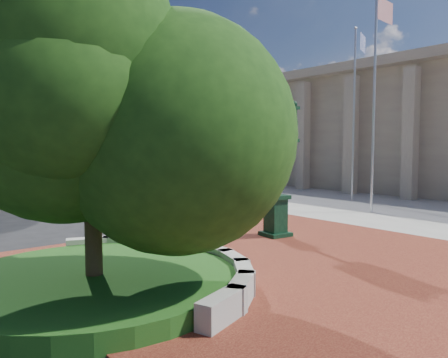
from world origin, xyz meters
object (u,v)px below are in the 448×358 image
at_px(post_clock, 276,155).
at_px(flagpole_b, 354,113).
at_px(flagpole_a, 374,100).
at_px(street_lamp_near, 93,114).

height_order(post_clock, flagpole_b, flagpole_b).
height_order(flagpole_a, street_lamp_near, flagpole_a).
relative_size(flagpole_b, street_lamp_near, 1.00).
bearing_deg(flagpole_a, street_lamp_near, 100.71).
relative_size(post_clock, flagpole_b, 0.53).
distance_m(flagpole_a, flagpole_b, 4.33).
relative_size(flagpole_a, flagpole_b, 1.05).
bearing_deg(street_lamp_near, post_clock, -97.71).
distance_m(post_clock, flagpole_b, 11.38).
height_order(post_clock, street_lamp_near, street_lamp_near).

